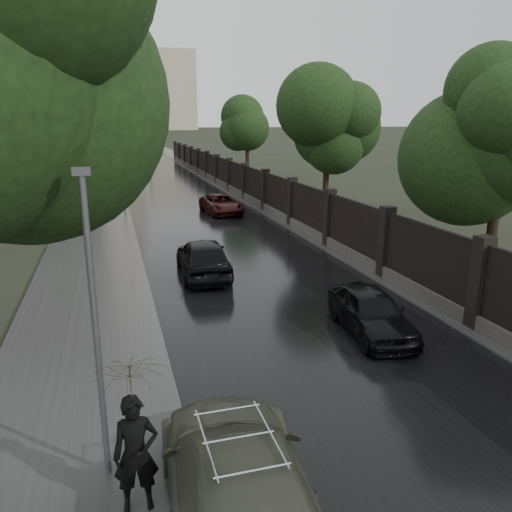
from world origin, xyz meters
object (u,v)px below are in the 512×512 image
Objects in this scene: car_right_far at (221,204)px; tree_right_c at (247,129)px; traffic_light at (123,178)px; car_right_near at (371,312)px; tree_right_a at (503,144)px; tree_right_b at (328,134)px; lamp_post at (96,330)px; pedestrian_umbrella at (131,393)px; tree_left_far at (59,128)px; hatchback_left at (203,257)px; volga_sedan at (239,487)px.

tree_right_c is at bearing 64.82° from car_right_far.
traffic_light reaches higher than car_right_near.
traffic_light is (-11.80, 16.99, -2.55)m from tree_right_a.
car_right_far is at bearing -2.80° from traffic_light.
tree_right_b is at bearing -14.24° from traffic_light.
lamp_post is 1.19m from pedestrian_umbrella.
tree_right_b is at bearing 61.53° from pedestrian_umbrella.
tree_left_far reaches higher than hatchback_left.
tree_left_far is 19.49m from hatchback_left.
hatchback_left is at bearing -133.31° from tree_right_b.
pedestrian_umbrella is at bearing -109.30° from car_right_far.
lamp_post reaches higher than car_right_far.
car_right_near is (-5.90, -34.41, -4.31)m from tree_right_c.
tree_left_far reaches higher than tree_right_a.
tree_right_a is 14.62m from lamp_post.
tree_left_far is at bearing 95.21° from lamp_post.
traffic_light is 0.77× the size of volga_sedan.
lamp_post reaches higher than traffic_light.
tree_right_c is 16.96m from car_right_far.
tree_right_b is 1.62× the size of car_right_far.
tree_left_far is at bearing 147.04° from car_right_far.
hatchback_left is (6.12, -17.95, -4.50)m from tree_left_far.
tree_right_b is 7.81m from car_right_far.
car_right_near is at bearing 39.04° from pedestrian_umbrella.
tree_right_a is 1.88× the size of car_right_near.
hatchback_left is at bearing -93.55° from volga_sedan.
traffic_light reaches higher than pedestrian_umbrella.
tree_right_a and tree_right_c have the same top height.
car_right_near is (9.60, -24.41, -4.61)m from tree_left_far.
lamp_post is (-12.90, -20.50, -2.28)m from tree_right_b.
tree_right_b is 1.88× the size of car_right_near.
traffic_light is at bearing 87.32° from lamp_post.
tree_right_c is at bearing 51.82° from traffic_light.
tree_right_c reaches higher than volga_sedan.
tree_right_a is 1.00× the size of tree_right_c.
tree_right_c is 1.75× the size of traffic_light.
car_right_far is at bearing -111.09° from tree_right_c.
tree_right_c is at bearing 32.83° from tree_left_far.
tree_right_c reaches higher than hatchback_left.
traffic_light is at bearing -53.53° from tree_left_far.
tree_right_b is 1.75× the size of traffic_light.
pedestrian_umbrella is (-12.46, -7.41, -2.90)m from tree_right_a.
traffic_light is 1.41× the size of pedestrian_umbrella.
hatchback_left is (3.52, 10.55, -1.93)m from lamp_post.
car_right_near is at bearing 120.85° from hatchback_left.
volga_sedan is 1.39× the size of car_right_near.
hatchback_left is (-9.38, 4.05, -4.20)m from tree_right_a.
car_right_far is 25.03m from pedestrian_umbrella.
car_right_far is (0.00, 19.12, -0.03)m from car_right_near.
tree_right_a reaches higher than hatchback_left.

